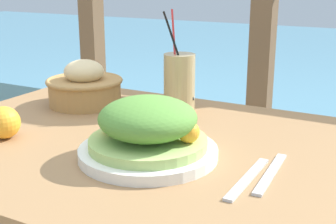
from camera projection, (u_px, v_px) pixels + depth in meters
patio_table at (154, 195)px, 0.98m from camera, size 1.04×0.71×0.75m
railing_fence at (261, 67)px, 1.53m from camera, size 2.80×0.08×1.15m
salad_plate at (148, 132)px, 0.85m from camera, size 0.26×0.26×0.11m
drink_glass at (179, 83)px, 1.13m from camera, size 0.08×0.08×0.25m
bread_basket at (85, 87)px, 1.20m from camera, size 0.20×0.20×0.12m
fork at (248, 178)px, 0.77m from camera, size 0.02×0.18×0.00m
knife at (271, 173)px, 0.79m from camera, size 0.02×0.18×0.00m
orange_near_glass at (4, 123)px, 0.96m from camera, size 0.07×0.07×0.07m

